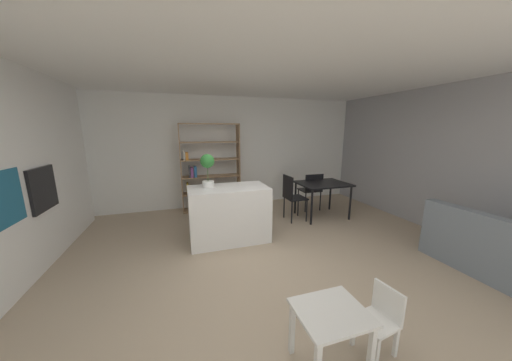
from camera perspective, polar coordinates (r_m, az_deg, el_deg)
name	(u,v)px	position (r m, az deg, el deg)	size (l,w,h in m)	color
ground_plane	(264,267)	(3.54, 1.81, -19.98)	(9.77, 9.77, 0.00)	tan
ceiling_slab	(265,57)	(3.12, 2.18, 27.38)	(7.10, 6.19, 0.06)	white
back_partition	(223,152)	(6.00, -7.86, 6.68)	(7.10, 0.06, 2.67)	white
right_partition_gray	(458,162)	(5.36, 40.29, 3.37)	(0.06, 6.19, 2.67)	#9E9EA3
built_in_oven	(43,189)	(4.35, -41.87, -1.46)	(0.06, 0.61, 0.59)	black
kitchen_island	(229,214)	(4.15, -6.51, -7.91)	(1.32, 0.72, 0.94)	white
potted_plant_on_island	(207,166)	(4.02, -11.53, 3.32)	(0.23, 0.23, 0.55)	white
open_bookshelf	(207,168)	(5.67, -11.61, 2.84)	(1.35, 0.33, 2.03)	#997551
child_table	(331,321)	(2.23, 17.41, -29.49)	(0.54, 0.47, 0.51)	silver
child_chair_right	(380,317)	(2.56, 27.63, -26.90)	(0.32, 0.32, 0.57)	white
dining_table	(323,187)	(5.35, 15.63, -1.43)	(1.04, 0.83, 0.76)	black
dining_chair_island_side	(292,194)	(5.02, 8.51, -3.18)	(0.42, 0.43, 0.96)	black
dining_chair_far	(312,188)	(5.75, 13.16, -1.77)	(0.45, 0.43, 0.89)	black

